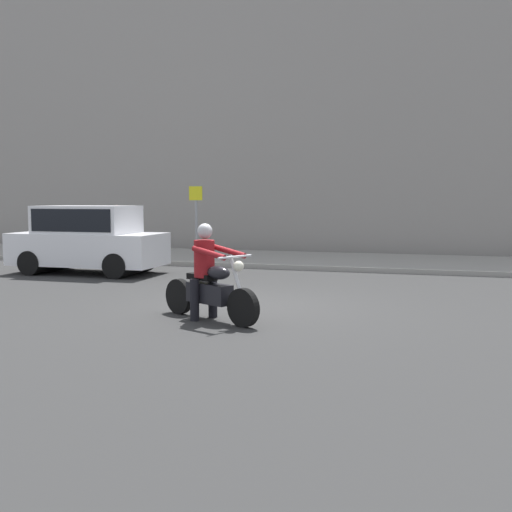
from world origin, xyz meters
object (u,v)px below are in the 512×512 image
Objects in this scene: parked_hatchback_white at (88,238)px; pedestrian_bystander at (117,225)px; street_sign_post at (196,213)px; motorcycle_with_rider_crimson at (209,281)px.

pedestrian_bystander is at bearing 108.63° from parked_hatchback_white.
pedestrian_bystander is at bearing 179.97° from street_sign_post.
pedestrian_bystander is (-1.28, 3.81, 0.16)m from parked_hatchback_white.
parked_hatchback_white is 4.15m from street_sign_post.
motorcycle_with_rider_crimson is 0.50× the size of parked_hatchback_white.
street_sign_post is 1.38× the size of pedestrian_bystander.
pedestrian_bystander is at bearing 127.18° from motorcycle_with_rider_crimson.
street_sign_post is at bearing 67.95° from parked_hatchback_white.
motorcycle_with_rider_crimson is at bearing -42.59° from parked_hatchback_white.
motorcycle_with_rider_crimson is at bearing -52.82° from pedestrian_bystander.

